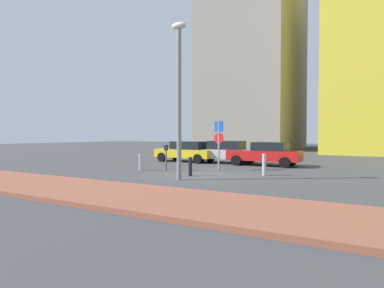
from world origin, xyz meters
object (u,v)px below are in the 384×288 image
parked_car_silver (226,152)px  traffic_bollard_near (179,162)px  street_lamp (179,87)px  traffic_bollard_far (190,167)px  parked_car_red (265,154)px  parked_car_yellow (187,151)px  parking_sign_post (219,139)px  parking_meter (166,154)px  traffic_bollard_mid (140,162)px  traffic_bollard_edge (264,165)px

parked_car_silver → traffic_bollard_near: bearing=-92.1°
street_lamp → parked_car_silver: bearing=100.6°
parked_car_silver → traffic_bollard_far: 7.21m
parked_car_red → traffic_bollard_near: bearing=-120.8°
parked_car_yellow → parking_sign_post: 5.89m
parked_car_yellow → parked_car_red: size_ratio=1.02×
parked_car_yellow → parking_meter: (2.02, -5.55, 0.13)m
parked_car_yellow → traffic_bollard_near: (2.63, -5.21, -0.30)m
parked_car_yellow → parking_sign_post: (4.31, -3.90, 0.91)m
parked_car_silver → traffic_bollard_mid: size_ratio=5.03×
parked_car_red → street_lamp: (-1.28, -8.01, 3.18)m
traffic_bollard_edge → parking_meter: bearing=-172.3°
parked_car_yellow → traffic_bollard_mid: (0.67, -6.04, -0.32)m
parking_meter → traffic_bollard_far: size_ratio=1.57×
parked_car_red → parked_car_yellow: bearing=179.4°
parked_car_yellow → parked_car_silver: parked_car_silver is taller
parked_car_silver → parking_meter: parked_car_silver is taller
parked_car_yellow → parking_meter: 5.91m
street_lamp → traffic_bollard_near: (-1.79, 2.87, -3.47)m
parked_car_silver → parking_meter: size_ratio=3.24×
traffic_bollard_mid → street_lamp: bearing=-28.5°
parking_sign_post → traffic_bollard_near: 2.45m
parking_meter → traffic_bollard_edge: bearing=7.7°
parked_car_yellow → traffic_bollard_far: parked_car_yellow is taller
traffic_bollard_edge → traffic_bollard_far: bearing=-147.6°
parked_car_silver → street_lamp: (1.58, -8.43, 3.15)m
parking_sign_post → traffic_bollard_near: size_ratio=2.89×
parked_car_silver → traffic_bollard_mid: (-2.17, -6.39, -0.34)m
parking_sign_post → parking_meter: (-2.30, -1.65, -0.78)m
parking_meter → traffic_bollard_far: bearing=-28.3°
street_lamp → parking_meter: bearing=133.6°
parked_car_silver → parked_car_red: bearing=-8.3°
parked_car_red → parking_meter: parked_car_red is taller
parked_car_silver → traffic_bollard_far: size_ratio=5.08×
street_lamp → traffic_bollard_near: 4.84m
parked_car_red → traffic_bollard_far: 6.84m
parked_car_red → traffic_bollard_edge: parked_car_red is taller
traffic_bollard_far → parking_sign_post: bearing=87.3°
parked_car_yellow → parking_meter: size_ratio=3.28×
parked_car_yellow → parking_meter: bearing=-70.1°
parked_car_silver → street_lamp: bearing=-79.4°
parking_sign_post → traffic_bollard_far: bearing=-92.7°
parked_car_red → traffic_bollard_mid: parked_car_red is taller
parked_car_yellow → parked_car_silver: 2.86m
parked_car_yellow → parking_meter: parked_car_yellow is taller
parking_sign_post → parking_meter: parking_sign_post is taller
traffic_bollard_mid → traffic_bollard_edge: bearing=10.4°
parked_car_red → traffic_bollard_edge: bearing=-73.5°
parked_car_yellow → street_lamp: size_ratio=0.68×
parked_car_yellow → traffic_bollard_near: parked_car_yellow is taller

